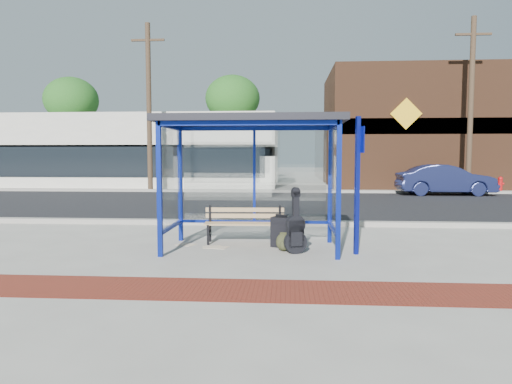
# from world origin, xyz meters

# --- Properties ---
(ground) EXTENTS (120.00, 120.00, 0.00)m
(ground) POSITION_xyz_m (0.00, 0.00, 0.00)
(ground) COLOR #B2ADA0
(ground) RESTS_ON ground
(brick_paver_strip) EXTENTS (60.00, 1.00, 0.01)m
(brick_paver_strip) POSITION_xyz_m (0.00, -2.60, 0.01)
(brick_paver_strip) COLOR maroon
(brick_paver_strip) RESTS_ON ground
(curb_near) EXTENTS (60.00, 0.25, 0.12)m
(curb_near) POSITION_xyz_m (0.00, 2.90, 0.06)
(curb_near) COLOR gray
(curb_near) RESTS_ON ground
(street_asphalt) EXTENTS (60.00, 10.00, 0.00)m
(street_asphalt) POSITION_xyz_m (0.00, 8.00, 0.00)
(street_asphalt) COLOR black
(street_asphalt) RESTS_ON ground
(curb_far) EXTENTS (60.00, 0.25, 0.12)m
(curb_far) POSITION_xyz_m (0.00, 13.10, 0.06)
(curb_far) COLOR gray
(curb_far) RESTS_ON ground
(far_sidewalk) EXTENTS (60.00, 4.00, 0.01)m
(far_sidewalk) POSITION_xyz_m (0.00, 15.00, 0.00)
(far_sidewalk) COLOR #B2ADA0
(far_sidewalk) RESTS_ON ground
(bus_shelter) EXTENTS (3.30, 1.80, 2.42)m
(bus_shelter) POSITION_xyz_m (0.00, 0.07, 2.07)
(bus_shelter) COLOR navy
(bus_shelter) RESTS_ON ground
(storefront_white) EXTENTS (18.00, 6.04, 4.00)m
(storefront_white) POSITION_xyz_m (-9.00, 17.99, 2.00)
(storefront_white) COLOR silver
(storefront_white) RESTS_ON ground
(storefront_brown) EXTENTS (10.00, 7.08, 6.40)m
(storefront_brown) POSITION_xyz_m (8.00, 18.49, 3.20)
(storefront_brown) COLOR #59331E
(storefront_brown) RESTS_ON ground
(tree_left) EXTENTS (3.60, 3.60, 7.03)m
(tree_left) POSITION_xyz_m (-14.00, 22.00, 5.45)
(tree_left) COLOR #4C3826
(tree_left) RESTS_ON ground
(tree_mid) EXTENTS (3.60, 3.60, 7.03)m
(tree_mid) POSITION_xyz_m (-3.00, 22.00, 5.45)
(tree_mid) COLOR #4C3826
(tree_mid) RESTS_ON ground
(tree_right) EXTENTS (3.60, 3.60, 7.03)m
(tree_right) POSITION_xyz_m (12.50, 22.00, 5.45)
(tree_right) COLOR #4C3826
(tree_right) RESTS_ON ground
(utility_pole_west) EXTENTS (1.60, 0.24, 8.00)m
(utility_pole_west) POSITION_xyz_m (-6.00, 13.40, 4.11)
(utility_pole_west) COLOR #4C3826
(utility_pole_west) RESTS_ON ground
(utility_pole_east) EXTENTS (1.60, 0.24, 8.00)m
(utility_pole_east) POSITION_xyz_m (9.00, 13.40, 4.11)
(utility_pole_east) COLOR #4C3826
(utility_pole_east) RESTS_ON ground
(bench) EXTENTS (1.58, 0.45, 0.74)m
(bench) POSITION_xyz_m (-0.18, 0.58, 0.42)
(bench) COLOR black
(bench) RESTS_ON ground
(guitar_bag) EXTENTS (0.42, 0.24, 1.10)m
(guitar_bag) POSITION_xyz_m (0.80, -0.34, 0.40)
(guitar_bag) COLOR black
(guitar_bag) RESTS_ON ground
(suitcase) EXTENTS (0.42, 0.35, 0.62)m
(suitcase) POSITION_xyz_m (0.55, 0.21, 0.29)
(suitcase) COLOR black
(suitcase) RESTS_ON ground
(backpack) EXTENTS (0.29, 0.27, 0.34)m
(backpack) POSITION_xyz_m (0.60, -0.15, 0.16)
(backpack) COLOR #2A2C18
(backpack) RESTS_ON ground
(sign_post) EXTENTS (0.14, 0.29, 2.40)m
(sign_post) POSITION_xyz_m (1.87, -0.32, 1.35)
(sign_post) COLOR navy
(sign_post) RESTS_ON ground
(newspaper_a) EXTENTS (0.43, 0.39, 0.01)m
(newspaper_a) POSITION_xyz_m (-1.30, 0.31, 0.00)
(newspaper_a) COLOR white
(newspaper_a) RESTS_ON ground
(newspaper_b) EXTENTS (0.41, 0.36, 0.01)m
(newspaper_b) POSITION_xyz_m (-0.63, 0.08, 0.00)
(newspaper_b) COLOR white
(newspaper_b) RESTS_ON ground
(newspaper_c) EXTENTS (0.40, 0.34, 0.01)m
(newspaper_c) POSITION_xyz_m (-0.76, 0.11, 0.00)
(newspaper_c) COLOR white
(newspaper_c) RESTS_ON ground
(parked_car) EXTENTS (4.08, 1.45, 1.34)m
(parked_car) POSITION_xyz_m (7.56, 12.18, 0.67)
(parked_car) COLOR #1A2049
(parked_car) RESTS_ON ground
(fire_hydrant) EXTENTS (0.33, 0.22, 0.74)m
(fire_hydrant) POSITION_xyz_m (10.76, 14.09, 0.40)
(fire_hydrant) COLOR #BC0D0F
(fire_hydrant) RESTS_ON ground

